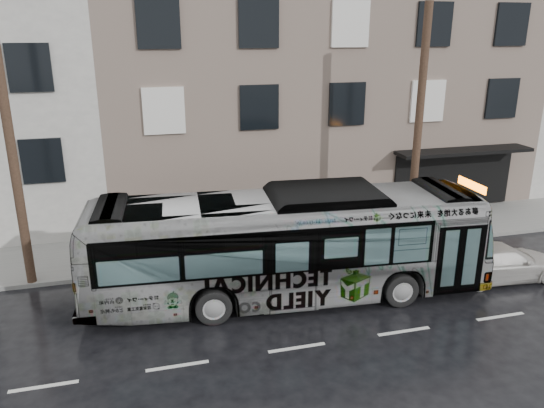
{
  "coord_description": "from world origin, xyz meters",
  "views": [
    {
      "loc": [
        -3.83,
        -14.3,
        8.2
      ],
      "look_at": [
        0.63,
        2.5,
        2.45
      ],
      "focal_mm": 35.0,
      "sensor_mm": 36.0,
      "label": 1
    }
  ],
  "objects": [
    {
      "name": "ground",
      "position": [
        0.0,
        0.0,
        0.0
      ],
      "size": [
        120.0,
        120.0,
        0.0
      ],
      "primitive_type": "plane",
      "color": "black",
      "rests_on": "ground"
    },
    {
      "name": "sidewalk",
      "position": [
        0.0,
        4.9,
        0.07
      ],
      "size": [
        90.0,
        3.6,
        0.15
      ],
      "primitive_type": "cube",
      "color": "gray",
      "rests_on": "ground"
    },
    {
      "name": "building_taupe",
      "position": [
        5.0,
        12.7,
        5.5
      ],
      "size": [
        20.0,
        12.0,
        11.0
      ],
      "primitive_type": "cube",
      "color": "#75655A",
      "rests_on": "ground"
    },
    {
      "name": "utility_pole_front",
      "position": [
        6.5,
        3.3,
        4.65
      ],
      "size": [
        0.3,
        0.3,
        9.0
      ],
      "primitive_type": "cylinder",
      "color": "#4A3325",
      "rests_on": "sidewalk"
    },
    {
      "name": "utility_pole_rear",
      "position": [
        -7.5,
        3.3,
        4.65
      ],
      "size": [
        0.3,
        0.3,
        9.0
      ],
      "primitive_type": "cylinder",
      "color": "#4A3325",
      "rests_on": "sidewalk"
    },
    {
      "name": "sign_post",
      "position": [
        7.6,
        3.3,
        1.35
      ],
      "size": [
        0.06,
        0.06,
        2.4
      ],
      "primitive_type": "cylinder",
      "color": "slate",
      "rests_on": "sidewalk"
    },
    {
      "name": "bus",
      "position": [
        0.57,
        0.43,
        1.76
      ],
      "size": [
        12.83,
        3.93,
        3.52
      ],
      "primitive_type": "imported",
      "rotation": [
        0.0,
        0.0,
        1.49
      ],
      "color": "#B2B2B2",
      "rests_on": "ground"
    },
    {
      "name": "white_sedan",
      "position": [
        8.04,
        -0.25,
        0.62
      ],
      "size": [
        4.33,
        1.95,
        1.23
      ],
      "primitive_type": "imported",
      "rotation": [
        0.0,
        0.0,
        1.52
      ],
      "color": "#B5B1AC",
      "rests_on": "ground"
    }
  ]
}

